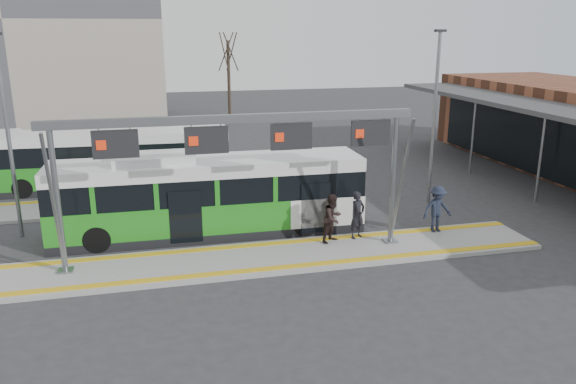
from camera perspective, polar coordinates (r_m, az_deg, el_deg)
The scene contains 16 objects.
ground at distance 20.72m, azimuth -3.53°, elevation -7.01°, with size 120.00×120.00×0.00m, color #2D2D30.
platform_main at distance 20.69m, azimuth -3.54°, elevation -6.81°, with size 22.00×3.00×0.15m, color gray.
platform_second at distance 27.98m, azimuth -14.57°, elevation -1.14°, with size 20.00×3.00×0.15m, color gray.
tactile_main at distance 20.66m, azimuth -3.54°, elevation -6.60°, with size 22.00×2.65×0.02m.
tactile_second at distance 29.06m, azimuth -14.57°, elevation -0.33°, with size 20.00×0.35×0.02m.
gantry at distance 19.63m, azimuth -4.88°, elevation 4.82°, with size 13.00×1.68×5.20m.
apartment_block at distance 55.84m, azimuth -25.74°, elevation 15.71°, with size 24.50×12.50×18.40m.
hero_bus at distance 23.18m, azimuth -8.09°, elevation -0.46°, with size 12.56×2.84×3.44m.
bg_bus_green at distance 31.16m, azimuth -17.46°, elevation 3.10°, with size 12.31×3.14×3.05m.
passenger_a at distance 22.35m, azimuth 7.07°, elevation -2.32°, with size 0.70×0.46×1.91m, color black.
passenger_b at distance 21.85m, azimuth 4.58°, elevation -2.66°, with size 0.93×0.73×1.92m, color black.
passenger_c at distance 23.67m, azimuth 14.91°, elevation -1.68°, with size 1.25×0.72×1.93m, color #1C2132.
tree_left at distance 51.28m, azimuth -14.39°, elevation 14.03°, with size 1.40×1.40×8.83m.
tree_mid at distance 51.04m, azimuth -6.11°, elevation 13.93°, with size 1.40×1.40×8.25m.
lamp_west at distance 24.46m, azimuth -26.57°, elevation 5.36°, with size 0.50×0.25×8.06m.
lamp_east at distance 27.39m, azimuth 14.65°, elevation 7.63°, with size 0.50×0.25×8.17m.
Camera 1 is at (-3.24, -18.78, 8.12)m, focal length 35.00 mm.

